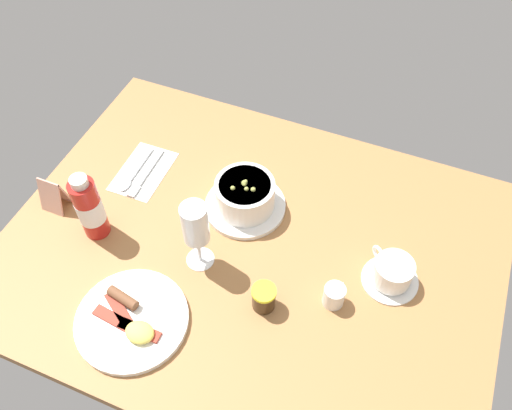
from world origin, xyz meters
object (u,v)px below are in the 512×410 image
at_px(cutlery_setting, 142,172).
at_px(sauce_bottle_red, 89,208).
at_px(coffee_cup, 392,273).
at_px(menu_card, 53,194).
at_px(creamer_jug, 334,295).
at_px(porridge_bowl, 245,196).
at_px(breakfast_plate, 132,320).
at_px(wine_glass, 195,226).
at_px(jam_jar, 264,298).

distance_m(cutlery_setting, sauce_bottle_red, 0.21).
distance_m(coffee_cup, menu_card, 0.79).
bearing_deg(sauce_bottle_red, cutlery_setting, -91.62).
bearing_deg(creamer_jug, porridge_bowl, -30.81).
xyz_separation_m(cutlery_setting, creamer_jug, (-0.55, 0.16, 0.02)).
relative_size(coffee_cup, creamer_jug, 2.13).
height_order(sauce_bottle_red, breakfast_plate, sauce_bottle_red).
bearing_deg(porridge_bowl, breakfast_plate, 74.92).
bearing_deg(wine_glass, breakfast_plate, 71.75).
xyz_separation_m(creamer_jug, wine_glass, (0.30, 0.01, 0.10)).
bearing_deg(coffee_cup, sauce_bottle_red, 10.88).
bearing_deg(porridge_bowl, menu_card, 21.62).
distance_m(jam_jar, breakfast_plate, 0.27).
distance_m(sauce_bottle_red, breakfast_plate, 0.27).
distance_m(coffee_cup, breakfast_plate, 0.55).
xyz_separation_m(creamer_jug, sauce_bottle_red, (0.56, 0.03, 0.06)).
bearing_deg(creamer_jug, jam_jar, 25.30).
bearing_deg(wine_glass, menu_card, -1.08).
height_order(creamer_jug, wine_glass, wine_glass).
distance_m(creamer_jug, breakfast_plate, 0.42).
distance_m(cutlery_setting, creamer_jug, 0.58).
bearing_deg(cutlery_setting, sauce_bottle_red, 88.38).
bearing_deg(jam_jar, sauce_bottle_red, -4.24).
distance_m(porridge_bowl, wine_glass, 0.19).
xyz_separation_m(porridge_bowl, coffee_cup, (-0.37, 0.06, -0.01)).
height_order(coffee_cup, sauce_bottle_red, sauce_bottle_red).
bearing_deg(breakfast_plate, cutlery_setting, -62.93).
height_order(cutlery_setting, coffee_cup, coffee_cup).
bearing_deg(creamer_jug, menu_card, 0.44).
height_order(coffee_cup, jam_jar, coffee_cup).
bearing_deg(porridge_bowl, wine_glass, 78.52).
bearing_deg(wine_glass, creamer_jug, -177.65).
xyz_separation_m(cutlery_setting, sauce_bottle_red, (0.01, 0.19, 0.08)).
bearing_deg(breakfast_plate, sauce_bottle_red, -41.69).
bearing_deg(porridge_bowl, cutlery_setting, -0.53).
bearing_deg(creamer_jug, breakfast_plate, 28.84).
bearing_deg(coffee_cup, jam_jar, 34.42).
relative_size(jam_jar, menu_card, 0.67).
relative_size(creamer_jug, menu_card, 0.64).
relative_size(creamer_jug, sauce_bottle_red, 0.32).
xyz_separation_m(wine_glass, sauce_bottle_red, (0.25, 0.02, -0.04)).
xyz_separation_m(cutlery_setting, menu_card, (0.13, 0.17, 0.04)).
distance_m(coffee_cup, sauce_bottle_red, 0.67).
xyz_separation_m(sauce_bottle_red, menu_card, (0.13, -0.03, -0.04)).
height_order(coffee_cup, menu_card, menu_card).
xyz_separation_m(coffee_cup, breakfast_plate, (0.46, 0.30, -0.02)).
height_order(porridge_bowl, jam_jar, porridge_bowl).
bearing_deg(creamer_jug, wine_glass, 2.35).
distance_m(creamer_jug, wine_glass, 0.32).
relative_size(breakfast_plate, menu_card, 2.58).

